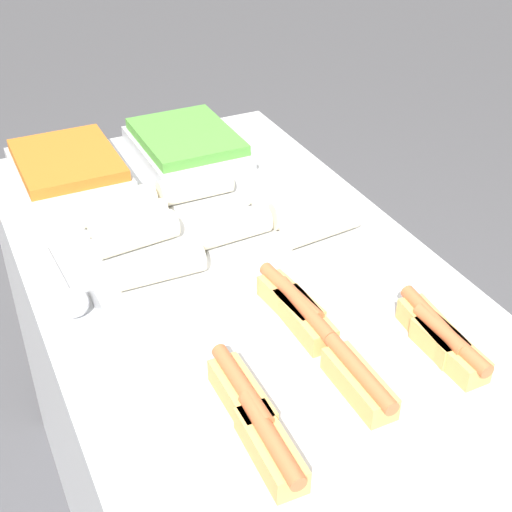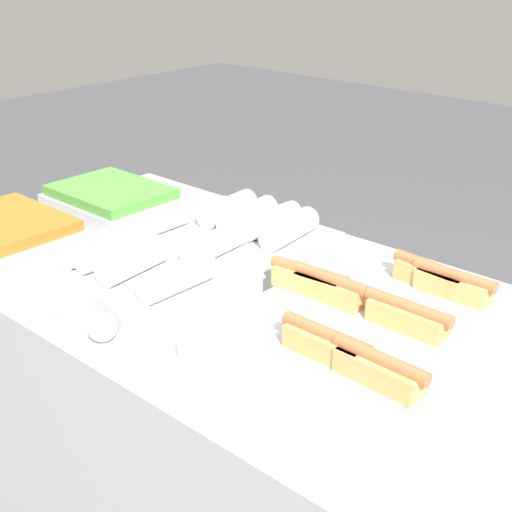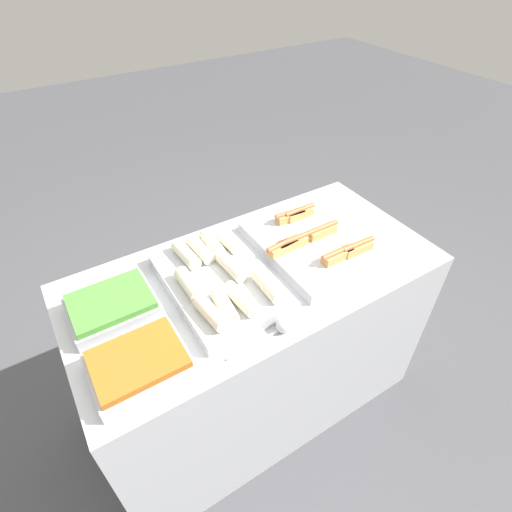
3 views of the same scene
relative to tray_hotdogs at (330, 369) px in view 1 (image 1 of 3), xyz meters
The scene contains 6 objects.
counter 0.54m from the tray_hotdogs, behind, with size 1.48×0.73×0.89m.
tray_hotdogs is the anchor object (origin of this frame).
tray_wraps 0.42m from the tray_hotdogs, behind, with size 0.36×0.53×0.10m.
tray_side_front 0.82m from the tray_hotdogs, 166.00° to the right, with size 0.29×0.23×0.07m.
tray_side_back 0.80m from the tray_hotdogs, behind, with size 0.29×0.23×0.07m.
serving_spoon_near 0.46m from the tray_hotdogs, 139.10° to the right, with size 0.25×0.05×0.05m.
Camera 1 is at (0.91, -0.43, 1.65)m, focal length 50.00 mm.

